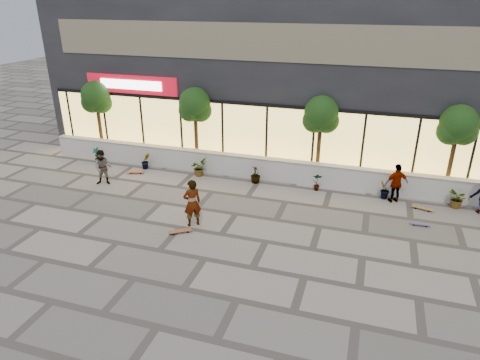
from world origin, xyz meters
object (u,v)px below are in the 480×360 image
(tree_mideast, at_px, (321,117))
(tree_midwest, at_px, (195,107))
(tree_west, at_px, (96,99))
(skater_right_near, at_px, (397,183))
(skater_center, at_px, (192,203))
(skater_left, at_px, (103,168))
(tree_east, at_px, (458,127))
(skateboard_right_near, at_px, (422,208))
(skateboard_left, at_px, (136,172))
(skateboard_center, at_px, (180,231))
(skateboard_right_far, at_px, (420,224))

(tree_mideast, bearing_deg, tree_midwest, 180.00)
(tree_west, bearing_deg, skater_right_near, -5.36)
(skater_center, distance_m, skater_left, 5.77)
(skater_center, bearing_deg, tree_east, 170.66)
(tree_west, bearing_deg, skater_center, -36.49)
(skater_left, bearing_deg, skateboard_right_near, -11.45)
(skater_left, relative_size, skateboard_right_near, 1.94)
(tree_west, xyz_separation_m, tree_midwest, (5.50, 0.00, 0.00))
(skateboard_right_near, bearing_deg, tree_mideast, 172.06)
(tree_west, relative_size, skater_right_near, 2.35)
(skater_left, bearing_deg, skateboard_left, 47.67)
(tree_west, xyz_separation_m, skater_center, (7.76, -5.74, -2.07))
(skateboard_center, relative_size, skateboard_right_far, 1.17)
(skater_left, height_order, skater_right_near, skater_right_near)
(tree_west, relative_size, skateboard_right_far, 5.54)
(tree_midwest, distance_m, skateboard_left, 4.24)
(skater_left, bearing_deg, skateboard_center, -48.39)
(tree_mideast, height_order, tree_east, same)
(tree_midwest, height_order, skateboard_right_near, tree_midwest)
(tree_midwest, bearing_deg, tree_east, 0.00)
(skateboard_left, xyz_separation_m, skateboard_right_near, (12.88, 0.13, 0.00))
(skater_center, height_order, skateboard_right_near, skater_center)
(skateboard_right_near, bearing_deg, tree_midwest, -175.67)
(tree_east, distance_m, skateboard_right_far, 4.51)
(tree_west, height_order, skater_right_near, tree_west)
(tree_midwest, bearing_deg, skateboard_center, -72.30)
(tree_west, distance_m, tree_east, 17.00)
(skateboard_center, distance_m, skateboard_right_far, 8.87)
(tree_mideast, xyz_separation_m, skater_center, (-3.74, -5.74, -2.07))
(skateboard_center, distance_m, skateboard_left, 6.30)
(tree_west, bearing_deg, tree_midwest, 0.00)
(tree_east, relative_size, skater_center, 2.15)
(tree_mideast, xyz_separation_m, skateboard_right_far, (4.32, -3.23, -2.92))
(skater_right_near, bearing_deg, skateboard_right_near, 130.72)
(skateboard_center, relative_size, skateboard_left, 1.02)
(tree_midwest, xyz_separation_m, skateboard_left, (-2.38, -1.97, -2.91))
(tree_midwest, xyz_separation_m, skateboard_right_near, (10.50, -1.83, -2.90))
(skateboard_right_near, bearing_deg, skateboard_right_far, -82.95)
(tree_east, xyz_separation_m, skateboard_right_far, (-1.18, -3.23, -2.92))
(tree_east, height_order, skateboard_right_far, tree_east)
(skater_right_near, bearing_deg, tree_mideast, -49.62)
(tree_west, xyz_separation_m, skateboard_center, (7.55, -6.44, -2.90))
(tree_east, bearing_deg, skateboard_left, -171.93)
(skateboard_center, bearing_deg, tree_west, 104.85)
(tree_east, xyz_separation_m, skateboard_right_near, (-1.00, -1.83, -2.90))
(skater_right_near, bearing_deg, skater_left, -17.86)
(tree_midwest, distance_m, skater_left, 5.12)
(tree_west, bearing_deg, tree_mideast, 0.00)
(skater_left, height_order, skateboard_center, skater_left)
(tree_mideast, height_order, skater_center, tree_mideast)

